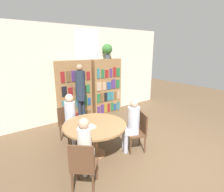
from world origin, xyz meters
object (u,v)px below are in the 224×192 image
(chair_near_camera, at_px, (83,164))
(seated_reader_back, at_px, (86,147))
(chair_left_side, at_px, (68,122))
(seated_reader_left, at_px, (71,116))
(librarian_standing, at_px, (80,89))
(seated_reader_right, at_px, (132,123))
(flower_vase, at_px, (107,50))
(chair_far_side, at_px, (139,130))
(reading_table, at_px, (95,129))
(bookshelf_right, at_px, (106,87))
(bookshelf_left, at_px, (75,91))

(chair_near_camera, relative_size, seated_reader_back, 0.72)
(chair_left_side, distance_m, seated_reader_left, 0.28)
(seated_reader_back, xyz_separation_m, librarian_standing, (1.03, 2.22, 0.46))
(seated_reader_left, xyz_separation_m, seated_reader_right, (0.94, -1.14, -0.02))
(chair_near_camera, bearing_deg, seated_reader_back, 90.00)
(flower_vase, distance_m, librarian_standing, 1.81)
(chair_far_side, bearing_deg, reading_table, 90.00)
(bookshelf_right, bearing_deg, bookshelf_left, 179.98)
(librarian_standing, bearing_deg, seated_reader_back, -114.78)
(seated_reader_left, distance_m, seated_reader_right, 1.48)
(seated_reader_left, relative_size, seated_reader_back, 1.02)
(chair_near_camera, height_order, chair_far_side, same)
(bookshelf_left, xyz_separation_m, seated_reader_left, (-0.69, -1.29, -0.26))
(reading_table, height_order, chair_left_side, chair_left_side)
(seated_reader_left, bearing_deg, chair_left_side, -90.00)
(bookshelf_left, relative_size, seated_reader_back, 1.59)
(seated_reader_back, bearing_deg, chair_left_side, 119.96)
(seated_reader_back, bearing_deg, librarian_standing, 106.71)
(seated_reader_back, bearing_deg, flower_vase, 90.80)
(chair_left_side, height_order, librarian_standing, librarian_standing)
(chair_left_side, height_order, seated_reader_left, seated_reader_left)
(bookshelf_right, height_order, reading_table, bookshelf_right)
(bookshelf_left, distance_m, bookshelf_right, 1.23)
(chair_far_side, distance_m, seated_reader_left, 1.66)
(seated_reader_back, bearing_deg, seated_reader_left, 117.13)
(chair_far_side, bearing_deg, seated_reader_left, 65.83)
(chair_far_side, distance_m, seated_reader_right, 0.27)
(reading_table, bearing_deg, chair_far_side, -23.49)
(flower_vase, xyz_separation_m, seated_reader_right, (-1.04, -2.44, -1.58))
(bookshelf_right, relative_size, seated_reader_left, 1.56)
(bookshelf_right, height_order, chair_left_side, bookshelf_right)
(reading_table, bearing_deg, bookshelf_right, 50.50)
(bookshelf_left, distance_m, seated_reader_back, 2.94)
(flower_vase, height_order, chair_left_side, flower_vase)
(chair_far_side, distance_m, seated_reader_back, 1.50)
(bookshelf_right, height_order, seated_reader_left, bookshelf_right)
(seated_reader_back, bearing_deg, bookshelf_left, 110.30)
(librarian_standing, bearing_deg, seated_reader_left, -129.83)
(chair_near_camera, height_order, chair_left_side, same)
(chair_far_side, bearing_deg, flower_vase, 4.37)
(chair_left_side, bearing_deg, bookshelf_left, -135.60)
(flower_vase, height_order, chair_far_side, flower_vase)
(chair_near_camera, xyz_separation_m, seated_reader_right, (1.43, 0.43, 0.20))
(reading_table, relative_size, chair_near_camera, 1.52)
(chair_far_side, xyz_separation_m, librarian_standing, (-0.45, 2.01, 0.65))
(flower_vase, xyz_separation_m, librarian_standing, (-1.32, -0.51, -1.12))
(bookshelf_left, distance_m, chair_far_side, 2.59)
(flower_vase, relative_size, seated_reader_right, 0.41)
(bookshelf_right, xyz_separation_m, seated_reader_right, (-0.97, -2.44, -0.28))
(bookshelf_left, bearing_deg, seated_reader_left, -118.08)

